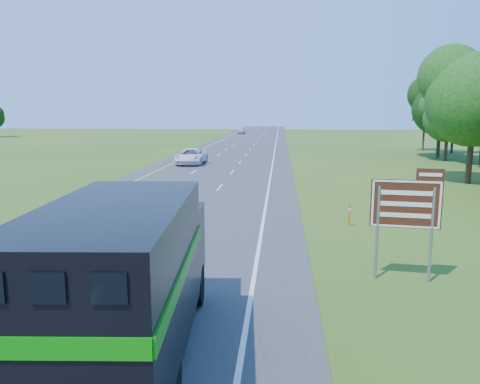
{
  "coord_description": "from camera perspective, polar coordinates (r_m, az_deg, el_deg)",
  "views": [
    {
      "loc": [
        6.34,
        -5.41,
        5.64
      ],
      "look_at": [
        4.41,
        16.91,
        1.8
      ],
      "focal_mm": 35.0,
      "sensor_mm": 36.0,
      "label": 1
    }
  ],
  "objects": [
    {
      "name": "horse_truck",
      "position": [
        10.53,
        -13.71,
        -10.3
      ],
      "size": [
        3.29,
        8.8,
        3.82
      ],
      "rotation": [
        0.0,
        0.0,
        0.07
      ],
      "color": "black",
      "rests_on": "road"
    },
    {
      "name": "lane_markings",
      "position": [
        56.06,
        -1.58,
        4.01
      ],
      "size": [
        11.15,
        260.0,
        0.01
      ],
      "color": "yellow",
      "rests_on": "road"
    },
    {
      "name": "far_car",
      "position": [
        122.43,
        0.13,
        7.45
      ],
      "size": [
        1.97,
        4.28,
        1.42
      ],
      "primitive_type": "imported",
      "rotation": [
        0.0,
        0.0,
        -0.07
      ],
      "color": "silver",
      "rests_on": "road"
    },
    {
      "name": "white_suv",
      "position": [
        51.14,
        -5.94,
        4.35
      ],
      "size": [
        2.81,
        6.07,
        1.69
      ],
      "primitive_type": "imported",
      "rotation": [
        0.0,
        0.0,
        -0.0
      ],
      "color": "white",
      "rests_on": "road"
    },
    {
      "name": "exit_sign",
      "position": [
        16.42,
        19.67,
        -1.9
      ],
      "size": [
        2.25,
        0.37,
        3.84
      ],
      "rotation": [
        0.0,
        0.0,
        -0.13
      ],
      "color": "gray",
      "rests_on": "ground"
    },
    {
      "name": "road",
      "position": [
        56.06,
        -1.58,
        3.98
      ],
      "size": [
        15.0,
        260.0,
        0.04
      ],
      "primitive_type": "cube",
      "color": "#38383A",
      "rests_on": "ground"
    },
    {
      "name": "delineator",
      "position": [
        23.97,
        13.2,
        -2.67
      ],
      "size": [
        0.09,
        0.05,
        1.11
      ],
      "color": "#EC4E0C",
      "rests_on": "ground"
    }
  ]
}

